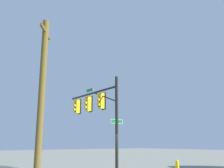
# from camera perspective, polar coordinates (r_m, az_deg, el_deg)

# --- Properties ---
(signal_pole_assembly) EXTENTS (6.37, 0.94, 6.27)m
(signal_pole_assembly) POSITION_cam_1_polar(r_m,az_deg,el_deg) (18.82, -3.60, -5.36)
(signal_pole_assembly) COLOR black
(signal_pole_assembly) RESTS_ON ground_plane
(utility_pole) EXTENTS (1.51, 1.18, 8.03)m
(utility_pole) POSITION_cam_1_polar(r_m,az_deg,el_deg) (12.76, -15.31, -2.67)
(utility_pole) COLOR brown
(utility_pole) RESTS_ON ground_plane
(fire_hydrant) EXTENTS (0.33, 0.24, 0.83)m
(fire_hydrant) POSITION_cam_1_polar(r_m,az_deg,el_deg) (19.10, 14.23, -17.16)
(fire_hydrant) COLOR #DDBF09
(fire_hydrant) RESTS_ON ground_plane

